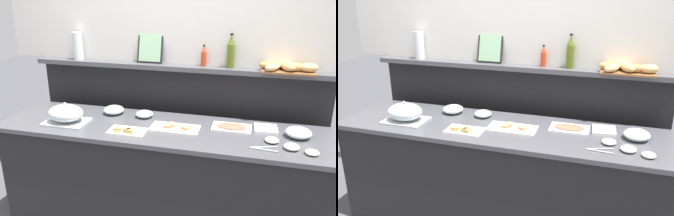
{
  "view_description": "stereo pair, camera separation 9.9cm",
  "coord_description": "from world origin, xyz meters",
  "views": [
    {
      "loc": [
        0.67,
        -2.36,
        1.92
      ],
      "look_at": [
        0.02,
        0.1,
        1.01
      ],
      "focal_mm": 36.96,
      "sensor_mm": 36.0,
      "label": 1
    },
    {
      "loc": [
        0.77,
        -2.34,
        1.92
      ],
      "look_at": [
        0.02,
        0.1,
        1.01
      ],
      "focal_mm": 36.96,
      "sensor_mm": 36.0,
      "label": 2
    }
  ],
  "objects": [
    {
      "name": "olive_oil_bottle",
      "position": [
        0.45,
        0.46,
        1.4
      ],
      "size": [
        0.06,
        0.06,
        0.28
      ],
      "color": "#56661E",
      "rests_on": "back_ledge_unit"
    },
    {
      "name": "glass_bowl_medium",
      "position": [
        -0.48,
        0.19,
        0.92
      ],
      "size": [
        0.17,
        0.17,
        0.07
      ],
      "color": "silver",
      "rests_on": "buffet_counter"
    },
    {
      "name": "ground_plane",
      "position": [
        0.0,
        0.6,
        0.0
      ],
      "size": [
        12.0,
        12.0,
        0.0
      ],
      "primitive_type": "plane",
      "color": "#4C4C51"
    },
    {
      "name": "bread_basket",
      "position": [
        0.87,
        0.42,
        1.32
      ],
      "size": [
        0.45,
        0.31,
        0.08
      ],
      "color": "brown",
      "rests_on": "back_ledge_unit"
    },
    {
      "name": "back_ledge_unit",
      "position": [
        0.0,
        0.51,
        0.67
      ],
      "size": [
        2.57,
        0.22,
        1.28
      ],
      "color": "black",
      "rests_on": "ground_plane"
    },
    {
      "name": "glass_bowl_small",
      "position": [
        1.0,
        0.08,
        0.92
      ],
      "size": [
        0.18,
        0.18,
        0.07
      ],
      "color": "silver",
      "rests_on": "buffet_counter"
    },
    {
      "name": "water_carafe",
      "position": [
        -0.91,
        0.44,
        1.4
      ],
      "size": [
        0.09,
        0.09,
        0.25
      ],
      "primitive_type": "cylinder",
      "color": "silver",
      "rests_on": "back_ledge_unit"
    },
    {
      "name": "hot_sauce_bottle",
      "position": [
        0.23,
        0.46,
        1.36
      ],
      "size": [
        0.04,
        0.04,
        0.18
      ],
      "color": "red",
      "rests_on": "back_ledge_unit"
    },
    {
      "name": "buffet_counter",
      "position": [
        0.0,
        0.0,
        0.44
      ],
      "size": [
        2.57,
        0.67,
        0.88
      ],
      "color": "black",
      "rests_on": "ground_plane"
    },
    {
      "name": "condiment_bowl_cream",
      "position": [
        0.94,
        -0.14,
        0.9
      ],
      "size": [
        0.1,
        0.1,
        0.04
      ],
      "primitive_type": "ellipsoid",
      "color": "silver",
      "rests_on": "buffet_counter"
    },
    {
      "name": "sandwich_platter_rear",
      "position": [
        0.1,
        -0.0,
        0.89
      ],
      "size": [
        0.37,
        0.19,
        0.04
      ],
      "color": "white",
      "rests_on": "buffet_counter"
    },
    {
      "name": "napkin_stack",
      "position": [
        0.77,
        0.16,
        0.89
      ],
      "size": [
        0.18,
        0.18,
        0.02
      ],
      "primitive_type": "cube",
      "rotation": [
        0.0,
        0.0,
        0.06
      ],
      "color": "white",
      "rests_on": "buffet_counter"
    },
    {
      "name": "condiment_bowl_red",
      "position": [
        0.81,
        -0.06,
        0.9
      ],
      "size": [
        0.1,
        0.1,
        0.03
      ],
      "primitive_type": "ellipsoid",
      "color": "silver",
      "rests_on": "buffet_counter"
    },
    {
      "name": "framed_picture",
      "position": [
        -0.24,
        0.47,
        1.41
      ],
      "size": [
        0.22,
        0.08,
        0.26
      ],
      "color": "black",
      "rests_on": "back_ledge_unit"
    },
    {
      "name": "glass_bowl_large",
      "position": [
        -0.2,
        0.17,
        0.91
      ],
      "size": [
        0.14,
        0.14,
        0.06
      ],
      "color": "silver",
      "rests_on": "buffet_counter"
    },
    {
      "name": "serving_cloche",
      "position": [
        -0.76,
        -0.1,
        0.96
      ],
      "size": [
        0.34,
        0.24,
        0.17
      ],
      "color": "#B7BABF",
      "rests_on": "buffet_counter"
    },
    {
      "name": "condiment_bowl_teal",
      "position": [
        1.06,
        -0.19,
        0.9
      ],
      "size": [
        0.09,
        0.09,
        0.03
      ],
      "primitive_type": "ellipsoid",
      "color": "silver",
      "rests_on": "buffet_counter"
    },
    {
      "name": "sandwich_platter_side",
      "position": [
        -0.23,
        -0.15,
        0.89
      ],
      "size": [
        0.28,
        0.17,
        0.04
      ],
      "color": "white",
      "rests_on": "buffet_counter"
    },
    {
      "name": "serving_tongs",
      "position": [
        0.75,
        -0.19,
        0.89
      ],
      "size": [
        0.19,
        0.08,
        0.01
      ],
      "color": "#B7BABF",
      "rests_on": "buffet_counter"
    },
    {
      "name": "cold_cuts_platter",
      "position": [
        0.52,
        0.12,
        0.89
      ],
      "size": [
        0.3,
        0.18,
        0.02
      ],
      "color": "white",
      "rests_on": "buffet_counter"
    }
  ]
}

